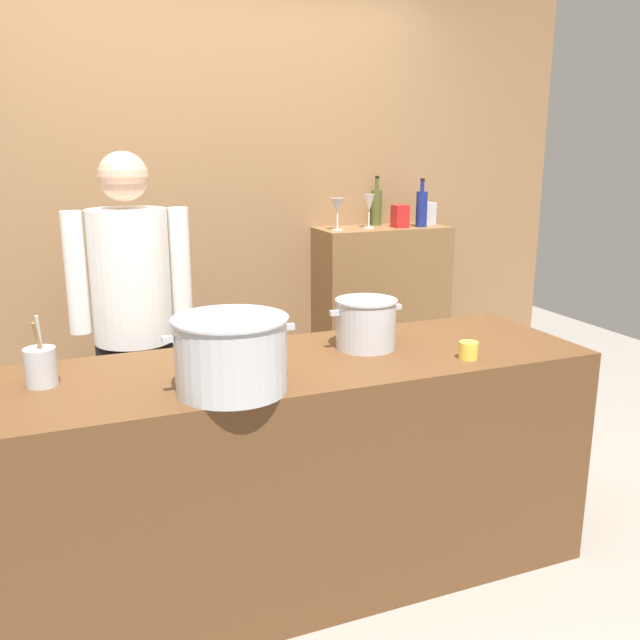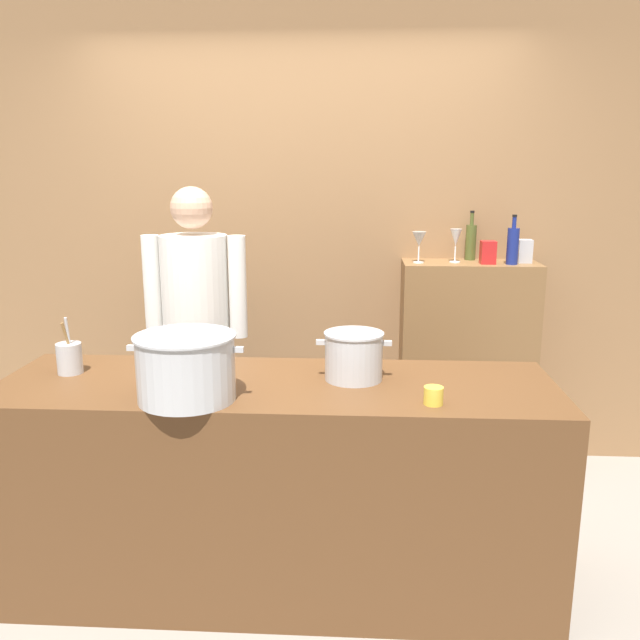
# 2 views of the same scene
# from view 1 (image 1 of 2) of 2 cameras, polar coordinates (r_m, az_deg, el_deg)

# --- Properties ---
(ground_plane) EXTENTS (8.00, 8.00, 0.00)m
(ground_plane) POSITION_cam_1_polar(r_m,az_deg,el_deg) (2.95, -1.79, -20.32)
(ground_plane) COLOR gray
(brick_back_panel) EXTENTS (4.40, 0.10, 3.00)m
(brick_back_panel) POSITION_cam_1_polar(r_m,az_deg,el_deg) (3.78, -9.54, 11.45)
(brick_back_panel) COLOR olive
(brick_back_panel) RESTS_ON ground_plane
(prep_counter) EXTENTS (2.26, 0.70, 0.90)m
(prep_counter) POSITION_cam_1_polar(r_m,az_deg,el_deg) (2.72, -1.87, -12.51)
(prep_counter) COLOR brown
(prep_counter) RESTS_ON ground_plane
(bar_cabinet) EXTENTS (0.76, 0.32, 1.23)m
(bar_cabinet) POSITION_cam_1_polar(r_m,az_deg,el_deg) (4.05, 5.08, -0.94)
(bar_cabinet) COLOR brown
(bar_cabinet) RESTS_ON ground_plane
(chef) EXTENTS (0.53, 0.36, 1.66)m
(chef) POSITION_cam_1_polar(r_m,az_deg,el_deg) (3.11, -15.40, 0.57)
(chef) COLOR black
(chef) RESTS_ON ground_plane
(stockpot_large) EXTENTS (0.43, 0.38, 0.25)m
(stockpot_large) POSITION_cam_1_polar(r_m,az_deg,el_deg) (2.23, -7.44, -2.87)
(stockpot_large) COLOR #B7BABF
(stockpot_large) RESTS_ON prep_counter
(stockpot_small) EXTENTS (0.31, 0.24, 0.20)m
(stockpot_small) POSITION_cam_1_polar(r_m,az_deg,el_deg) (2.69, 3.86, -0.31)
(stockpot_small) COLOR #B7BABF
(stockpot_small) RESTS_ON prep_counter
(utensil_crock) EXTENTS (0.10, 0.10, 0.24)m
(utensil_crock) POSITION_cam_1_polar(r_m,az_deg,el_deg) (2.46, -22.30, -3.60)
(utensil_crock) COLOR #B7BABF
(utensil_crock) RESTS_ON prep_counter
(butter_jar) EXTENTS (0.07, 0.07, 0.07)m
(butter_jar) POSITION_cam_1_polar(r_m,az_deg,el_deg) (2.63, 12.30, -2.50)
(butter_jar) COLOR yellow
(butter_jar) RESTS_ON prep_counter
(wine_bottle_olive) EXTENTS (0.06, 0.06, 0.28)m
(wine_bottle_olive) POSITION_cam_1_polar(r_m,az_deg,el_deg) (4.02, 4.75, 9.43)
(wine_bottle_olive) COLOR #475123
(wine_bottle_olive) RESTS_ON bar_cabinet
(wine_bottle_cobalt) EXTENTS (0.06, 0.06, 0.27)m
(wine_bottle_cobalt) POSITION_cam_1_polar(r_m,az_deg,el_deg) (3.97, 8.49, 9.24)
(wine_bottle_cobalt) COLOR navy
(wine_bottle_cobalt) RESTS_ON bar_cabinet
(wine_glass_short) EXTENTS (0.08, 0.08, 0.17)m
(wine_glass_short) POSITION_cam_1_polar(r_m,az_deg,el_deg) (3.76, 1.47, 9.44)
(wine_glass_short) COLOR silver
(wine_glass_short) RESTS_ON bar_cabinet
(wine_glass_tall) EXTENTS (0.07, 0.07, 0.19)m
(wine_glass_tall) POSITION_cam_1_polar(r_m,az_deg,el_deg) (3.88, 4.14, 9.63)
(wine_glass_tall) COLOR silver
(wine_glass_tall) RESTS_ON bar_cabinet
(spice_tin_red) EXTENTS (0.08, 0.08, 0.13)m
(spice_tin_red) POSITION_cam_1_polar(r_m,az_deg,el_deg) (3.92, 6.71, 8.61)
(spice_tin_red) COLOR red
(spice_tin_red) RESTS_ON bar_cabinet
(spice_tin_silver) EXTENTS (0.08, 0.08, 0.13)m
(spice_tin_silver) POSITION_cam_1_polar(r_m,az_deg,el_deg) (4.08, 8.97, 8.77)
(spice_tin_silver) COLOR #B2B2B7
(spice_tin_silver) RESTS_ON bar_cabinet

